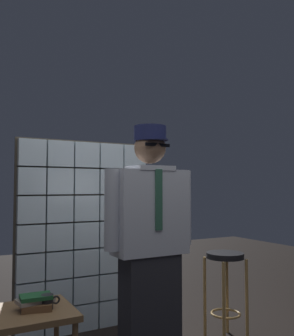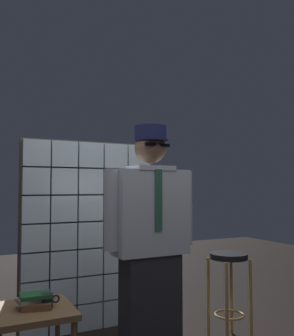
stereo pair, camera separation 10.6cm
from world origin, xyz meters
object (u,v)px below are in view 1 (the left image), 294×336
at_px(side_table, 32,322).
at_px(coffee_mug, 48,302).
at_px(standing_person, 150,244).
at_px(book_stack, 36,302).
at_px(bar_stool, 225,275).

relative_size(side_table, coffee_mug, 4.60).
distance_m(standing_person, side_table, 0.95).
distance_m(side_table, book_stack, 0.13).
relative_size(bar_stool, side_table, 1.35).
bearing_deg(standing_person, bar_stool, 13.46).
bearing_deg(book_stack, side_table, 178.27).
bearing_deg(standing_person, book_stack, 172.54).
relative_size(bar_stool, book_stack, 3.17).
xyz_separation_m(standing_person, coffee_mug, (-0.74, 0.06, -0.33)).
bearing_deg(bar_stool, book_stack, -175.05).
xyz_separation_m(standing_person, side_table, (-0.83, 0.09, -0.46)).
height_order(bar_stool, side_table, bar_stool).
bearing_deg(book_stack, bar_stool, 4.95).
xyz_separation_m(side_table, book_stack, (0.03, -0.00, 0.13)).
height_order(bar_stool, book_stack, bar_stool).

